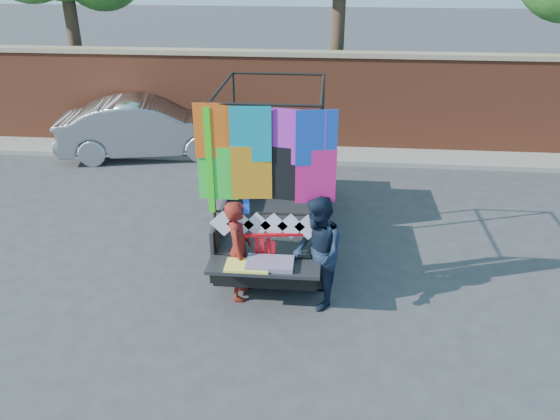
# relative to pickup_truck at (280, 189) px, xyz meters

# --- Properties ---
(ground) EXTENTS (90.00, 90.00, 0.00)m
(ground) POSITION_rel_pickup_truck_xyz_m (0.04, -2.28, -0.79)
(ground) COLOR #38383A
(ground) RESTS_ON ground
(brick_wall) EXTENTS (30.00, 0.45, 2.61)m
(brick_wall) POSITION_rel_pickup_truck_xyz_m (0.04, 4.72, 0.53)
(brick_wall) COLOR brown
(brick_wall) RESTS_ON ground
(curb) EXTENTS (30.00, 1.20, 0.12)m
(curb) POSITION_rel_pickup_truck_xyz_m (0.04, 4.02, -0.73)
(curb) COLOR gray
(curb) RESTS_ON ground
(pickup_truck) EXTENTS (1.99, 5.00, 3.15)m
(pickup_truck) POSITION_rel_pickup_truck_xyz_m (0.00, 0.00, 0.00)
(pickup_truck) COLOR black
(pickup_truck) RESTS_ON ground
(sedan) EXTENTS (4.79, 2.53, 1.50)m
(sedan) POSITION_rel_pickup_truck_xyz_m (-3.83, 3.79, -0.04)
(sedan) COLOR #ADB0B4
(sedan) RESTS_ON ground
(woman) EXTENTS (0.45, 0.64, 1.66)m
(woman) POSITION_rel_pickup_truck_xyz_m (-0.43, -2.45, 0.04)
(woman) COLOR maroon
(woman) RESTS_ON ground
(man) EXTENTS (0.93, 1.06, 1.82)m
(man) POSITION_rel_pickup_truck_xyz_m (0.79, -2.56, 0.12)
(man) COLOR #141F34
(man) RESTS_ON ground
(streamer_bundle) EXTENTS (0.98, 0.19, 0.68)m
(streamer_bundle) POSITION_rel_pickup_truck_xyz_m (0.07, -2.52, 0.17)
(streamer_bundle) COLOR red
(streamer_bundle) RESTS_ON ground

